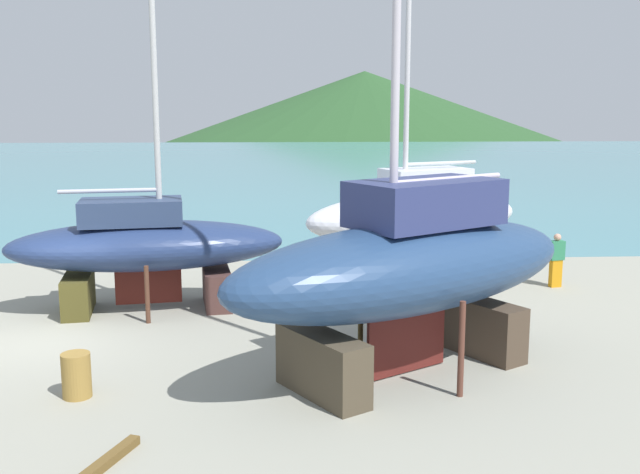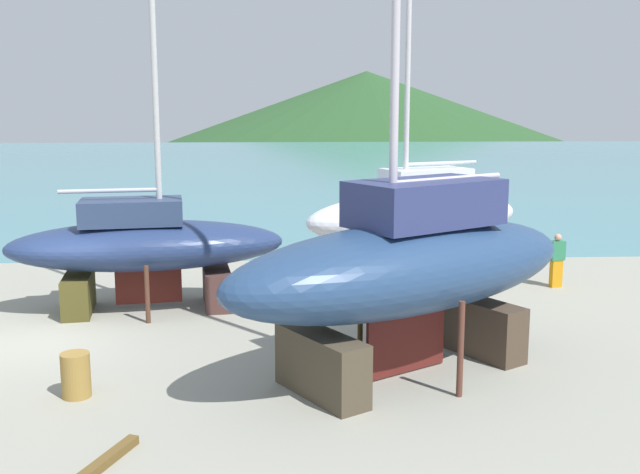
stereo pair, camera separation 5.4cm
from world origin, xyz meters
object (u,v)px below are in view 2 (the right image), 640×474
(sailboat_mid_port, at_px, (146,246))
(sailboat_small_center, at_px, (409,266))
(worker, at_px, (557,260))
(barrel_rust_far, at_px, (76,375))
(sailboat_far_slipway, at_px, (416,218))

(sailboat_mid_port, height_order, sailboat_small_center, sailboat_small_center)
(worker, distance_m, barrel_rust_far, 14.61)
(sailboat_small_center, bearing_deg, barrel_rust_far, -23.57)
(sailboat_mid_port, bearing_deg, sailboat_small_center, -48.36)
(worker, relative_size, barrel_rust_far, 1.91)
(sailboat_far_slipway, height_order, worker, sailboat_far_slipway)
(sailboat_mid_port, distance_m, worker, 12.10)
(sailboat_mid_port, distance_m, sailboat_small_center, 8.12)
(sailboat_small_center, xyz_separation_m, barrel_rust_far, (-6.49, -0.96, -1.83))
(sailboat_small_center, bearing_deg, worker, -161.06)
(sailboat_small_center, xyz_separation_m, worker, (5.72, 7.05, -1.41))
(sailboat_far_slipway, xyz_separation_m, worker, (4.26, -0.37, -1.25))
(sailboat_mid_port, bearing_deg, sailboat_far_slipway, 7.73)
(sailboat_small_center, height_order, worker, sailboat_small_center)
(barrel_rust_far, bearing_deg, worker, 33.28)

